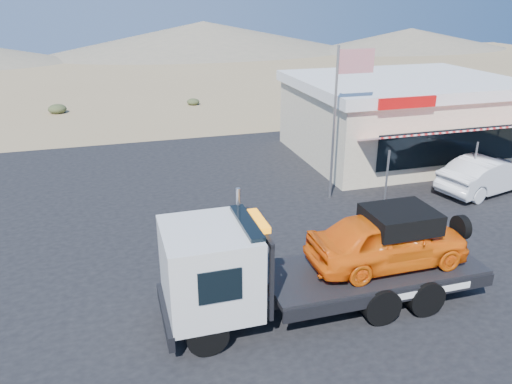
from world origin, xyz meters
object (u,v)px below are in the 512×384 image
jerky_store (401,116)px  flagpole (341,106)px  tow_truck (319,257)px  white_sedan (488,174)px

jerky_store → flagpole: flagpole is taller
tow_truck → white_sedan: bearing=29.4°
white_sedan → flagpole: (-6.29, 1.24, 2.99)m
jerky_store → flagpole: bearing=-141.2°
tow_truck → white_sedan: tow_truck is taller
white_sedan → jerky_store: jerky_store is taller
white_sedan → jerky_store: 5.89m
white_sedan → flagpole: bearing=65.1°
tow_truck → flagpole: (3.74, 6.90, 2.25)m
tow_truck → white_sedan: 11.55m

